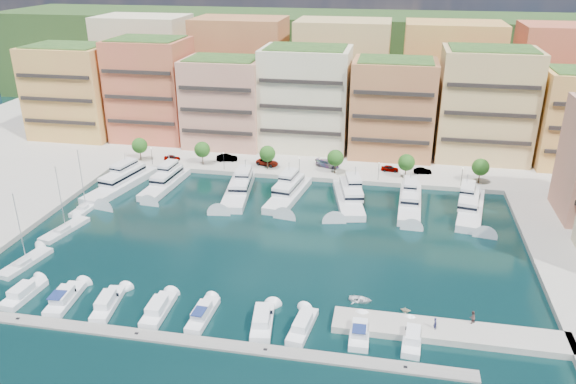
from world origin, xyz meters
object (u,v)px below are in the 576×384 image
Objects in this scene: car_1 at (227,158)px; tree_4 at (406,162)px; cruiser_8 at (412,339)px; sailboat_1 at (65,230)px; cruiser_7 at (359,333)px; car_3 at (327,164)px; lamppost_3 at (379,168)px; cruiser_4 at (203,315)px; lamppost_2 at (299,163)px; yacht_2 at (239,188)px; tree_0 at (140,146)px; cruiser_3 at (158,310)px; sailboat_2 at (85,209)px; tree_1 at (202,150)px; sailboat_0 at (25,263)px; car_4 at (390,168)px; yacht_1 at (166,182)px; yacht_3 at (289,191)px; cruiser_1 at (65,299)px; lamppost_4 at (462,174)px; yacht_5 at (410,201)px; car_2 at (267,162)px; yacht_6 at (471,206)px; cruiser_5 at (262,322)px; cruiser_6 at (302,327)px; yacht_4 at (349,197)px; cruiser_2 at (108,304)px; tree_2 at (267,154)px; tree_3 at (335,158)px; car_5 at (423,171)px; lamppost_0 at (152,153)px; tree_5 at (481,167)px; tender_0 at (360,299)px; lamppost_1 at (224,158)px; cruiser_0 at (23,294)px; car_0 at (172,158)px; person_1 at (472,317)px.

tree_4 is at bearing -105.59° from car_1.
sailboat_1 is at bearing 161.69° from cruiser_8.
car_3 is (-12.11, 61.94, 1.27)m from cruiser_7.
lamppost_3 reaches higher than cruiser_4.
lamppost_2 is 16.09m from yacht_2.
tree_0 reaches higher than cruiser_3.
sailboat_2 is at bearing 96.59° from sailboat_1.
tree_1 is at bearing 176.87° from lamppost_3.
car_4 is at bearing 42.11° from sailboat_0.
yacht_3 is (27.96, -0.48, 0.12)m from yacht_1.
lamppost_4 is at bearing 42.03° from cruiser_1.
yacht_5 reaches higher than cruiser_1.
car_2 is at bearing 4.12° from tree_0.
cruiser_1 is (-62.83, -44.59, -0.64)m from yacht_6.
cruiser_5 is 5.66m from cruiser_6.
cruiser_6 is 58.24m from sailboat_2.
yacht_4 is 1.48× the size of sailboat_1.
yacht_3 is 1.47× the size of sailboat_0.
sailboat_0 is 21.80m from sailboat_2.
tree_4 is 0.63× the size of cruiser_2.
car_3 is at bearing 93.51° from car_4.
car_1 is (-10.99, 3.37, -2.91)m from tree_2.
tree_0 is 0.67× the size of cruiser_6.
cruiser_5 is at bearing -83.99° from yacht_3.
tree_1 is at bearing 0.00° from tree_0.
tree_3 is at bearing 0.00° from tree_2.
car_5 is at bearing 5.67° from tree_2.
yacht_4 is (-5.64, -10.95, -2.73)m from lamppost_3.
lamppost_0 is 0.32× the size of sailboat_0.
cruiser_1 is at bearing -91.89° from tree_1.
cruiser_7 is at bearing -110.86° from tree_5.
yacht_6 is 5.87× the size of tender_0.
lamppost_3 reaches higher than cruiser_6.
yacht_3 is 2.70× the size of cruiser_7.
lamppost_1 is at bearing 180.00° from lamppost_3.
tree_5 reaches higher than cruiser_0.
cruiser_6 is 2.09× the size of car_5.
cruiser_8 is (-15.13, -58.08, -4.20)m from tree_5.
tree_4 is at bearing 0.00° from tree_1.
lamppost_3 is 6.88m from car_4.
tender_0 is 71.26m from car_0.
yacht_4 reaches higher than cruiser_0.
lamppost_0 is 1.03× the size of car_4.
sailboat_1 is (-14.58, -37.09, -4.44)m from tree_1.
yacht_3 is at bearing -31.60° from lamppost_1.
lamppost_3 is 56.30m from cruiser_8.
yacht_3 is at bearing -88.12° from person_1.
car_1 reaches higher than cruiser_3.
lamppost_0 is 0.52× the size of cruiser_0.
cruiser_8 is 82.48m from car_0.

